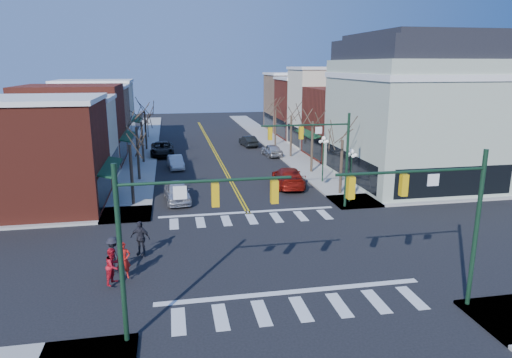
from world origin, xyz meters
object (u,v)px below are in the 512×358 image
lamppost_corner (351,167)px  lamppost_midblock (323,151)px  car_left_near (177,192)px  car_right_far (248,141)px  car_left_far (162,149)px  car_right_mid (272,150)px  pedestrian_red_a (124,260)px  pedestrian_red_b (113,266)px  pedestrian_dark_a (140,238)px  pedestrian_dark_b (113,254)px  car_left_mid (176,162)px  victorian_corner (414,109)px  car_right_near (288,177)px

lamppost_corner → lamppost_midblock: bearing=90.0°
car_left_near → car_right_far: size_ratio=1.09×
car_left_far → car_right_mid: size_ratio=1.36×
car_left_near → pedestrian_red_a: 13.77m
pedestrian_red_b → car_right_mid: bearing=-0.8°
car_left_near → car_left_far: bearing=89.1°
lamppost_midblock → pedestrian_dark_a: lamppost_midblock is taller
pedestrian_red_a → pedestrian_dark_a: pedestrian_dark_a is taller
pedestrian_red_a → pedestrian_dark_a: 2.95m
car_left_far → pedestrian_dark_b: size_ratio=3.11×
lamppost_midblock → car_left_far: (-14.60, 16.01, -2.16)m
car_right_mid → pedestrian_red_a: size_ratio=2.22×
car_left_far → pedestrian_dark_a: (-0.90, -30.03, 0.34)m
car_right_far → car_right_mid: bearing=95.3°
car_left_near → car_right_far: (9.85, 23.76, -0.09)m
car_left_mid → car_right_mid: car_right_mid is taller
lamppost_corner → car_right_mid: bearing=95.2°
victorian_corner → car_left_far: bearing=144.2°
car_left_mid → car_right_near: 13.45m
victorian_corner → car_left_near: bearing=-172.2°
car_left_mid → pedestrian_red_b: bearing=-103.3°
lamppost_corner → car_right_far: lamppost_corner is taller
car_right_far → pedestrian_red_b: 39.96m
pedestrian_red_b → pedestrian_dark_b: 1.46m
car_right_far → pedestrian_dark_a: size_ratio=2.17×
lamppost_midblock → car_right_mid: (-1.80, 13.29, -2.24)m
car_left_near → car_right_near: car_right_near is taller
pedestrian_red_a → pedestrian_red_b: pedestrian_red_a is taller
car_left_mid → car_right_far: (9.75, 11.66, 0.04)m
lamppost_corner → car_left_near: lamppost_corner is taller
pedestrian_red_b → pedestrian_dark_a: pedestrian_dark_a is taller
pedestrian_red_a → lamppost_midblock: bearing=31.9°
car_left_near → pedestrian_red_b: 14.36m
lamppost_midblock → pedestrian_red_a: (-16.15, -16.90, -1.86)m
car_right_mid → pedestrian_dark_a: size_ratio=2.15×
car_left_far → pedestrian_red_b: 33.48m
car_left_mid → pedestrian_dark_b: 24.87m
car_left_near → car_right_far: bearing=62.6°
lamppost_corner → car_left_far: 26.92m
car_right_far → pedestrian_red_a: 39.34m
car_left_near → car_right_mid: 20.27m
lamppost_corner → car_left_mid: size_ratio=1.06×
victorian_corner → pedestrian_red_b: victorian_corner is taller
lamppost_corner → car_right_mid: size_ratio=1.02×
car_left_mid → car_left_near: bearing=-96.3°
pedestrian_red_a → pedestrian_red_b: size_ratio=1.03×
lamppost_midblock → victorian_corner: bearing=-3.4°
pedestrian_red_b → car_right_near: bearing=-13.3°
pedestrian_red_a → pedestrian_dark_a: size_ratio=0.96×
car_left_mid → car_right_near: (9.75, -9.26, 0.18)m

